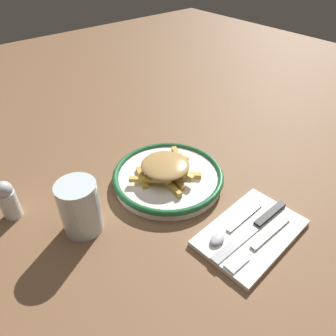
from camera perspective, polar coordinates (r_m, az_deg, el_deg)
name	(u,v)px	position (r m, az deg, el deg)	size (l,w,h in m)	color
ground_plane	(168,182)	(0.72, 0.00, -2.48)	(2.60, 2.60, 0.00)	brown
plate	(168,177)	(0.72, 0.00, -1.62)	(0.25, 0.25, 0.03)	white
fries_heap	(168,168)	(0.70, -0.08, 0.02)	(0.15, 0.17, 0.04)	gold
napkin	(251,233)	(0.63, 14.72, -11.22)	(0.13, 0.21, 0.01)	white
fork	(260,242)	(0.61, 16.22, -12.79)	(0.02, 0.18, 0.01)	silver
knife	(257,225)	(0.64, 15.86, -9.80)	(0.02, 0.21, 0.01)	black
spoon	(229,230)	(0.61, 10.89, -10.99)	(0.02, 0.15, 0.01)	silver
water_glass	(80,208)	(0.61, -15.56, -6.95)	(0.07, 0.07, 0.11)	silver
salt_shaker	(8,200)	(0.69, -27.00, -5.13)	(0.04, 0.04, 0.09)	silver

